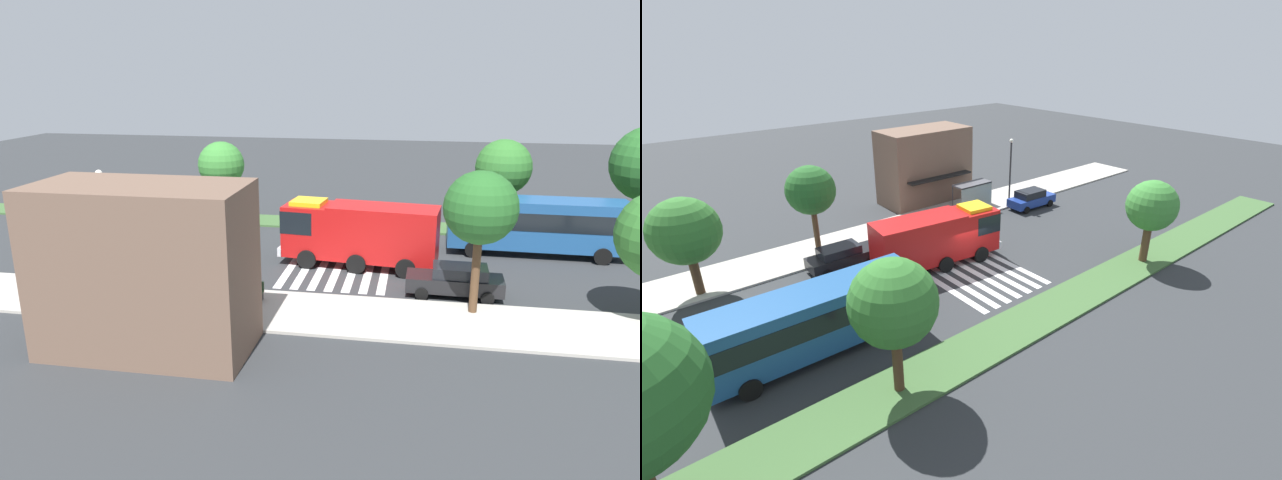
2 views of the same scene
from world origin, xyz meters
The scene contains 15 objects.
ground_plane centered at (0.00, 0.00, 0.00)m, with size 120.00×120.00×0.00m, color #2D3033.
sidewalk centered at (0.00, 8.50, 0.07)m, with size 60.00×4.64×0.14m, color #ADA89E.
median_strip centered at (0.00, -7.68, 0.07)m, with size 60.00×3.00×0.14m, color #3D6033.
crosswalk centered at (-0.54, 0.00, 0.01)m, with size 5.85×11.12×0.01m.
fire_truck centered at (-1.42, 1.18, 2.08)m, with size 9.22×3.62×3.74m.
parked_car_mid centered at (-6.95, 4.98, 0.84)m, with size 4.82×2.08×1.60m.
parked_car_east centered at (11.89, 4.98, 0.87)m, with size 4.65×2.16×1.68m.
transit_bus centered at (-12.01, -2.78, 2.05)m, with size 10.52×3.00×3.46m.
bus_stop_shelter centered at (7.13, 7.47, 1.89)m, with size 3.50×1.40×2.46m.
bench_near_shelter centered at (3.13, 7.50, 0.59)m, with size 1.60×0.50×0.90m.
street_lamp centered at (10.83, 6.78, 3.72)m, with size 0.36×0.36×6.06m.
storefront_building centered at (5.60, 12.89, 3.41)m, with size 8.31×4.95×6.83m.
sidewalk_tree_center centered at (-7.66, 7.18, 5.07)m, with size 3.31×3.31×6.63m.
median_tree_west centered at (-10.49, -7.68, 4.54)m, with size 3.77×3.77×6.32m.
median_tree_center centered at (9.57, -7.68, 4.13)m, with size 3.40×3.40×5.75m.
Camera 1 is at (-4.96, 33.11, 11.10)m, focal length 32.67 mm.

